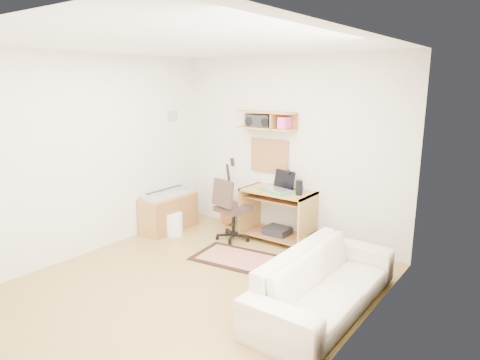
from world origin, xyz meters
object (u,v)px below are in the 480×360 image
Objects in this scene: desk at (278,216)px; sofa at (325,272)px; task_chair at (233,209)px; printer at (325,244)px; cabinet at (169,212)px.

desk is 1.90m from sofa.
desk is 0.64m from task_chair.
sofa is at bearing -17.28° from task_chair.
printer is 0.25× the size of sofa.
desk is 1.08× the size of task_chair.
desk is 1.11× the size of cabinet.
cabinet is at bearing 76.01° from sofa.
task_chair is 1.37m from printer.
cabinet is 2.40m from printer.
printer is (2.30, 0.66, -0.19)m from cabinet.
desk is 2.02× the size of printer.
sofa reaches higher than cabinet.
sofa is at bearing -44.15° from desk.
cabinet reaches higher than printer.
printer is at bearing 15.98° from cabinet.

